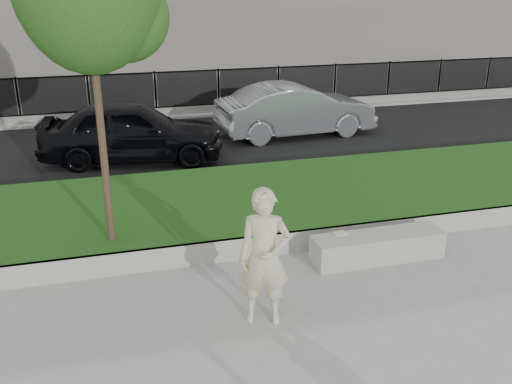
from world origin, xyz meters
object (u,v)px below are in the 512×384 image
object	(u,v)px
book	(340,233)
car_silver	(296,110)
stone_bench	(378,247)
car_dark	(132,131)
man	(264,257)

from	to	relation	value
book	car_silver	bearing A→B (deg)	67.78
stone_bench	book	size ratio (longest dim) A/B	10.08
stone_bench	car_dark	xyz separation A→B (m)	(-3.66, 6.78, 0.60)
stone_bench	man	distance (m)	2.84
stone_bench	book	world-z (taller)	book
man	book	size ratio (longest dim) A/B	8.68
stone_bench	man	bearing A→B (deg)	-152.41
stone_bench	car_dark	distance (m)	7.73
man	car_silver	world-z (taller)	man
stone_bench	car_dark	world-z (taller)	car_dark
stone_bench	car_silver	size ratio (longest dim) A/B	0.49
book	man	bearing A→B (deg)	-149.06
car_dark	car_silver	size ratio (longest dim) A/B	0.99
book	car_silver	xyz separation A→B (m)	(1.96, 7.88, 0.34)
book	car_dark	distance (m)	7.26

